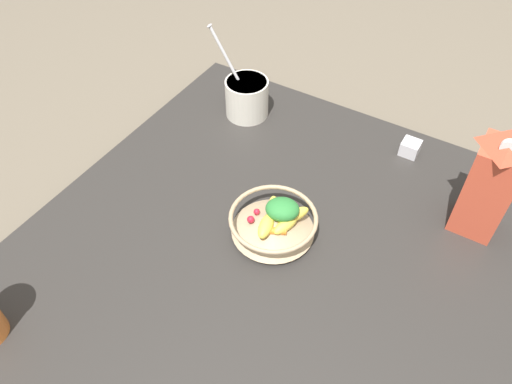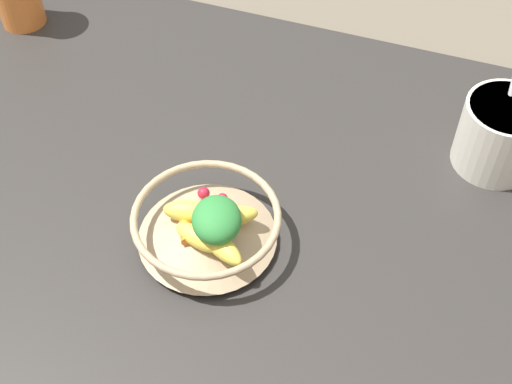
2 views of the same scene
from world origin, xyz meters
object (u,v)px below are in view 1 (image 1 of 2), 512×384
milk_carton (492,180)px  yogurt_tub (247,96)px  fruit_bowl (274,222)px  spice_jar (410,148)px

milk_carton → yogurt_tub: (-0.65, 0.08, -0.08)m
fruit_bowl → spice_jar: (0.17, 0.41, -0.02)m
fruit_bowl → yogurt_tub: yogurt_tub is taller
fruit_bowl → milk_carton: 0.46m
milk_carton → yogurt_tub: milk_carton is taller
spice_jar → milk_carton: bearing=-37.6°
yogurt_tub → spice_jar: (0.45, 0.08, -0.04)m
milk_carton → spice_jar: (-0.20, 0.16, -0.12)m
fruit_bowl → milk_carton: (0.37, 0.26, 0.10)m
yogurt_tub → spice_jar: 0.46m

